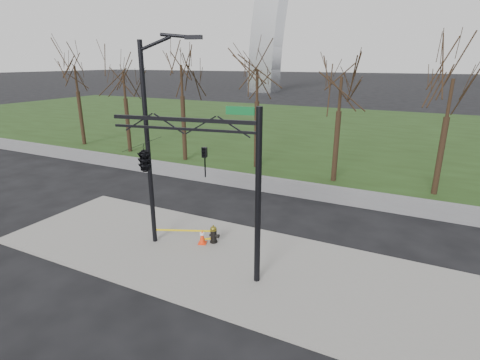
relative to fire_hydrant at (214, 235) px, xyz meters
The scene contains 10 objects.
ground 1.23m from the fire_hydrant, 57.32° to the right, with size 500.00×500.00×0.00m, color black.
sidewalk 1.21m from the fire_hydrant, 57.32° to the right, with size 18.00×6.00×0.10m, color gray.
grass_strip 29.05m from the fire_hydrant, 88.78° to the left, with size 120.00×40.00×0.06m, color #1E3111.
guardrail 7.07m from the fire_hydrant, 84.99° to the left, with size 60.00×0.30×0.90m, color #59595B.
tree_row 11.98m from the fire_hydrant, 106.45° to the left, with size 38.25×4.00×7.57m.
fire_hydrant is the anchor object (origin of this frame).
traffic_cone 0.48m from the fire_hydrant, 141.72° to the right, with size 0.42×0.42×0.63m.
street_light 4.80m from the fire_hydrant, 155.73° to the right, with size 2.34×0.80×8.21m.
traffic_signal_mast 4.37m from the fire_hydrant, 101.38° to the right, with size 5.04×2.54×6.00m.
caution_tape 1.09m from the fire_hydrant, 156.14° to the right, with size 2.27×0.99×0.40m.
Camera 1 is at (6.55, -10.92, 7.27)m, focal length 27.72 mm.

